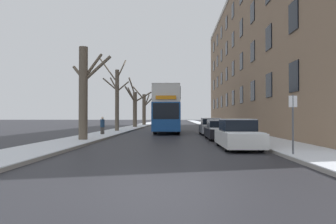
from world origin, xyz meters
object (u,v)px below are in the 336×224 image
bare_tree_left_0 (84,91)px  parked_car_1 (220,130)px  street_sign_post (293,122)px  double_decker_bus (168,108)px  bare_tree_left_3 (144,108)px  oncoming_van (161,119)px  parked_car_2 (211,127)px  bare_tree_left_1 (117,96)px  pedestrian_left_sidewalk (102,126)px  parked_car_0 (238,135)px  bare_tree_left_2 (135,107)px

bare_tree_left_0 → parked_car_1: size_ratio=1.36×
parked_car_1 → street_sign_post: size_ratio=1.83×
double_decker_bus → parked_car_1: (3.97, -9.19, -1.87)m
bare_tree_left_3 → oncoming_van: bearing=-64.9°
bare_tree_left_0 → double_decker_bus: size_ratio=0.58×
oncoming_van → street_sign_post: size_ratio=1.99×
bare_tree_left_0 → parked_car_2: (8.93, 8.10, -2.54)m
bare_tree_left_3 → double_decker_bus: bare_tree_left_3 is taller
bare_tree_left_3 → oncoming_van: 8.69m
bare_tree_left_1 → bare_tree_left_3: bare_tree_left_1 is taller
parked_car_1 → pedestrian_left_sidewalk: bearing=160.1°
bare_tree_left_0 → parked_car_2: size_ratio=1.44×
street_sign_post → parked_car_0: bearing=111.9°
bare_tree_left_2 → parked_car_2: bearing=-60.3°
parked_car_0 → street_sign_post: size_ratio=1.82×
bare_tree_left_1 → parked_car_2: bare_tree_left_1 is taller
parked_car_2 → pedestrian_left_sidewalk: bearing=-165.3°
double_decker_bus → parked_car_1: bearing=-66.6°
bare_tree_left_0 → street_sign_post: bearing=-35.0°
bare_tree_left_0 → bare_tree_left_3: 36.05m
parked_car_0 → street_sign_post: (1.40, -3.47, 0.71)m
double_decker_bus → street_sign_post: size_ratio=4.32×
oncoming_van → pedestrian_left_sidewalk: (-3.67, -22.69, -0.44)m
bare_tree_left_2 → parked_car_0: size_ratio=1.64×
oncoming_van → pedestrian_left_sidewalk: oncoming_van is taller
bare_tree_left_3 → pedestrian_left_sidewalk: 30.45m
double_decker_bus → bare_tree_left_1: bearing=175.0°
bare_tree_left_0 → parked_car_1: 9.59m
parked_car_1 → bare_tree_left_1: bearing=133.9°
bare_tree_left_2 → pedestrian_left_sidewalk: bare_tree_left_2 is taller
parked_car_0 → parked_car_2: 11.86m
bare_tree_left_1 → oncoming_van: bearing=77.0°
bare_tree_left_1 → parked_car_1: bearing=-46.1°
parked_car_2 → pedestrian_left_sidewalk: size_ratio=2.64×
bare_tree_left_1 → bare_tree_left_3: size_ratio=1.10×
parked_car_0 → parked_car_2: size_ratio=1.05×
bare_tree_left_3 → parked_car_1: bare_tree_left_3 is taller
bare_tree_left_1 → bare_tree_left_2: bearing=89.2°
oncoming_van → bare_tree_left_1: bearing=-103.0°
parked_car_2 → street_sign_post: street_sign_post is taller
double_decker_bus → parked_car_0: (3.97, -15.31, -1.84)m
parked_car_2 → parked_car_1: bearing=-90.0°
parked_car_0 → pedestrian_left_sidewalk: 13.18m
bare_tree_left_3 → parked_car_1: size_ratio=1.61×
pedestrian_left_sidewalk → parked_car_0: bearing=129.4°
parked_car_0 → bare_tree_left_1: bearing=120.5°
parked_car_1 → oncoming_van: bearing=102.0°
parked_car_0 → oncoming_van: oncoming_van is taller
bare_tree_left_3 → parked_car_2: bearing=-71.9°
parked_car_0 → street_sign_post: bearing=-68.1°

